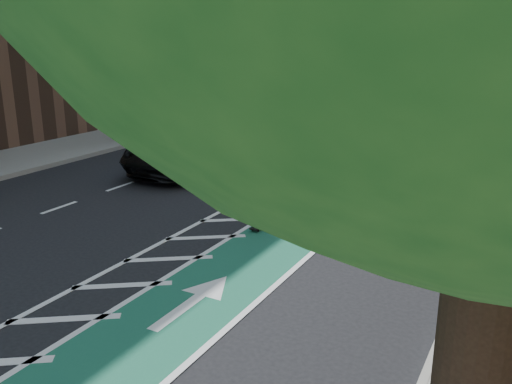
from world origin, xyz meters
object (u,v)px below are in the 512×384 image
Objects in this scene: suv_near at (198,145)px; suv_far at (293,137)px; barrel_a at (247,142)px; skateboarder at (261,185)px.

suv_near is 3.71m from suv_far.
barrel_a is (-1.99, 0.09, -0.38)m from suv_far.
skateboarder is at bearing -41.01° from suv_near.
suv_far is 2.03m from barrel_a.
skateboarder is 0.35× the size of suv_far.
skateboarder is 2.19× the size of barrel_a.
suv_near reaches higher than suv_far.
skateboarder is 6.42m from suv_near.
suv_near reaches higher than barrel_a.
suv_far reaches higher than barrel_a.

